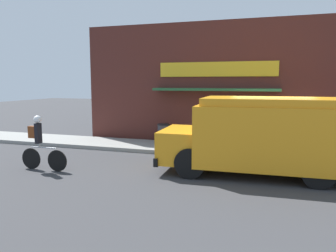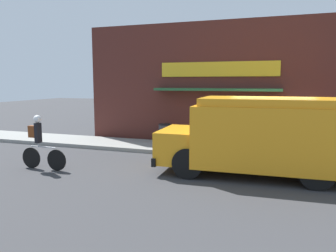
# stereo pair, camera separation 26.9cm
# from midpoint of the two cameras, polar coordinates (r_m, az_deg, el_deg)

# --- Properties ---
(ground_plane) EXTENTS (70.00, 70.00, 0.00)m
(ground_plane) POSITION_cam_midpoint_polar(r_m,az_deg,el_deg) (11.40, 18.03, -6.13)
(ground_plane) COLOR #38383A
(sidewalk) EXTENTS (28.00, 2.02, 0.15)m
(sidewalk) POSITION_cam_midpoint_polar(r_m,az_deg,el_deg) (12.37, 18.15, -4.73)
(sidewalk) COLOR gray
(sidewalk) RESTS_ON ground_plane
(storefront) EXTENTS (16.09, 0.90, 5.10)m
(storefront) POSITION_cam_midpoint_polar(r_m,az_deg,el_deg) (13.45, 18.40, 6.87)
(storefront) COLOR #4C231E
(storefront) RESTS_ON ground_plane
(school_bus) EXTENTS (5.37, 2.69, 2.21)m
(school_bus) POSITION_cam_midpoint_polar(r_m,az_deg,el_deg) (9.64, 16.53, -1.53)
(school_bus) COLOR orange
(school_bus) RESTS_ON ground_plane
(cyclist) EXTENTS (1.58, 0.23, 1.66)m
(cyclist) POSITION_cam_midpoint_polar(r_m,az_deg,el_deg) (10.62, -20.78, -2.70)
(cyclist) COLOR black
(cyclist) RESTS_ON ground_plane
(trash_bin) EXTENTS (0.53, 0.53, 0.77)m
(trash_bin) POSITION_cam_midpoint_polar(r_m,az_deg,el_deg) (13.67, 0.02, -1.24)
(trash_bin) COLOR #38383D
(trash_bin) RESTS_ON sidewalk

